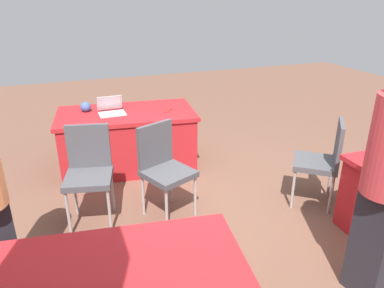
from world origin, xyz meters
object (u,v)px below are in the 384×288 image
laptop_silver (111,110)px  chair_near_front (164,165)px  yarn_ball (86,107)px  scissors_red (168,111)px  table_foreground (128,139)px  chair_tucked_right (323,158)px  chair_tucked_left (89,168)px

laptop_silver → chair_near_front: bearing=102.6°
yarn_ball → scissors_red: yarn_ball is taller
laptop_silver → scissors_red: laptop_silver is taller
table_foreground → chair_tucked_right: size_ratio=1.90×
chair_tucked_right → scissors_red: 1.97m
chair_near_front → laptop_silver: 1.30m
chair_near_front → laptop_silver: size_ratio=2.95×
table_foreground → chair_tucked_right: 2.42m
yarn_ball → chair_near_front: bearing=112.8°
table_foreground → laptop_silver: (0.18, -0.00, 0.41)m
laptop_silver → yarn_ball: bearing=-33.4°
table_foreground → laptop_silver: size_ratio=5.59×
chair_tucked_left → chair_tucked_right: (-2.34, 0.56, -0.02)m
chair_tucked_left → yarn_ball: size_ratio=7.56×
chair_near_front → chair_tucked_right: bearing=142.8°
chair_near_front → chair_tucked_left: size_ratio=0.98×
scissors_red → table_foreground: bearing=-63.1°
table_foreground → laptop_silver: 0.45m
laptop_silver → scissors_red: (-0.69, 0.15, -0.04)m
chair_tucked_left → laptop_silver: chair_tucked_left is taller
laptop_silver → scissors_red: size_ratio=1.81×
table_foreground → chair_near_front: bearing=95.9°
yarn_ball → chair_tucked_left: bearing=84.9°
chair_near_front → laptop_silver: chair_near_front is taller
chair_near_front → chair_tucked_right: size_ratio=1.00×
chair_tucked_right → chair_tucked_left: bearing=115.0°
scissors_red → chair_near_front: bearing=23.5°
chair_tucked_right → scissors_red: chair_tucked_right is taller
table_foreground → chair_tucked_right: chair_tucked_right is taller
chair_tucked_left → chair_tucked_right: size_ratio=1.02×
chair_near_front → chair_tucked_right: chair_near_front is taller
table_foreground → chair_tucked_right: (-1.75, 1.65, 0.17)m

